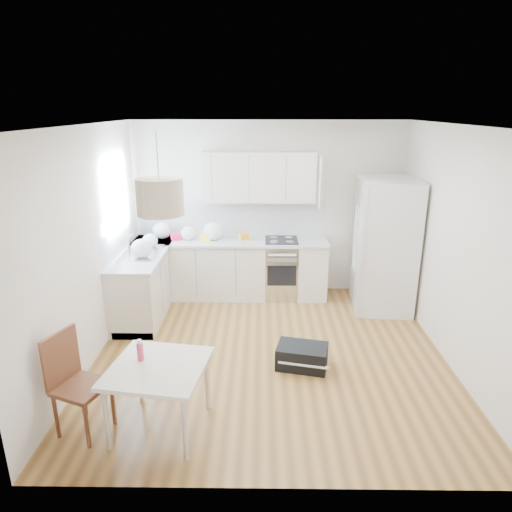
{
  "coord_description": "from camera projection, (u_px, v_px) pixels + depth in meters",
  "views": [
    {
      "loc": [
        -0.11,
        -4.96,
        2.89
      ],
      "look_at": [
        -0.18,
        0.4,
        1.12
      ],
      "focal_mm": 32.0,
      "sensor_mm": 36.0,
      "label": 1
    }
  ],
  "objects": [
    {
      "name": "drink_bottle",
      "position": [
        140.0,
        350.0,
        4.16
      ],
      "size": [
        0.07,
        0.07,
        0.21
      ],
      "primitive_type": "cylinder",
      "rotation": [
        0.0,
        0.0,
        0.2
      ],
      "color": "#D73B60",
      "rests_on": "dining_table"
    },
    {
      "name": "window_glassblock",
      "position": [
        116.0,
        194.0,
        6.18
      ],
      "size": [
        0.02,
        1.0,
        1.0
      ],
      "primitive_type": "cube",
      "color": "#BFE0F9",
      "rests_on": "wall_left"
    },
    {
      "name": "grocery_bag_d",
      "position": [
        150.0,
        240.0,
        6.68
      ],
      "size": [
        0.22,
        0.19,
        0.2
      ],
      "primitive_type": "ellipsoid",
      "color": "white",
      "rests_on": "counter_back"
    },
    {
      "name": "wall_back",
      "position": [
        268.0,
        209.0,
        7.19
      ],
      "size": [
        4.2,
        0.0,
        4.2
      ],
      "primitive_type": "plane",
      "rotation": [
        1.57,
        0.0,
        0.0
      ],
      "color": "silver",
      "rests_on": "floor"
    },
    {
      "name": "snack_orange",
      "position": [
        244.0,
        236.0,
        7.06
      ],
      "size": [
        0.17,
        0.15,
        0.1
      ],
      "primitive_type": "cube",
      "rotation": [
        0.0,
        0.0,
        0.53
      ],
      "color": "orange",
      "rests_on": "counter_back"
    },
    {
      "name": "grocery_bag_a",
      "position": [
        162.0,
        231.0,
        7.09
      ],
      "size": [
        0.28,
        0.24,
        0.25
      ],
      "primitive_type": "ellipsoid",
      "color": "white",
      "rests_on": "counter_back"
    },
    {
      "name": "sink",
      "position": [
        142.0,
        253.0,
        6.44
      ],
      "size": [
        0.5,
        0.8,
        0.16
      ],
      "primitive_type": null,
      "color": "silver",
      "rests_on": "counter_left"
    },
    {
      "name": "grocery_bag_b",
      "position": [
        189.0,
        233.0,
        7.03
      ],
      "size": [
        0.24,
        0.2,
        0.21
      ],
      "primitive_type": "ellipsoid",
      "color": "white",
      "rests_on": "counter_back"
    },
    {
      "name": "pendant_lamp",
      "position": [
        160.0,
        197.0,
        3.75
      ],
      "size": [
        0.44,
        0.44,
        0.3
      ],
      "primitive_type": "cylinder",
      "rotation": [
        0.0,
        0.0,
        -0.15
      ],
      "color": "beige",
      "rests_on": "ceiling"
    },
    {
      "name": "gym_bag",
      "position": [
        302.0,
        356.0,
        5.28
      ],
      "size": [
        0.64,
        0.49,
        0.26
      ],
      "primitive_type": "cube",
      "rotation": [
        0.0,
        0.0,
        -0.22
      ],
      "color": "black",
      "rests_on": "floor"
    },
    {
      "name": "dining_table",
      "position": [
        158.0,
        373.0,
        4.13
      ],
      "size": [
        0.96,
        0.96,
        0.66
      ],
      "rotation": [
        0.0,
        0.0,
        -0.16
      ],
      "color": "beige",
      "rests_on": "floor"
    },
    {
      "name": "wall_left",
      "position": [
        88.0,
        248.0,
        5.22
      ],
      "size": [
        0.0,
        4.2,
        4.2
      ],
      "primitive_type": "plane",
      "rotation": [
        1.57,
        0.0,
        1.57
      ],
      "color": "silver",
      "rests_on": "floor"
    },
    {
      "name": "snack_red",
      "position": [
        176.0,
        237.0,
        7.04
      ],
      "size": [
        0.18,
        0.17,
        0.11
      ],
      "primitive_type": "cube",
      "rotation": [
        0.0,
        0.0,
        0.56
      ],
      "color": "red",
      "rests_on": "counter_back"
    },
    {
      "name": "grocery_bag_c",
      "position": [
        214.0,
        231.0,
        7.01
      ],
      "size": [
        0.32,
        0.27,
        0.29
      ],
      "primitive_type": "ellipsoid",
      "color": "white",
      "rests_on": "counter_back"
    },
    {
      "name": "ceiling",
      "position": [
        272.0,
        125.0,
        4.77
      ],
      "size": [
        4.2,
        4.2,
        0.0
      ],
      "primitive_type": "plane",
      "rotation": [
        3.14,
        0.0,
        0.0
      ],
      "color": "white",
      "rests_on": "wall_back"
    },
    {
      "name": "counter_left",
      "position": [
        143.0,
        253.0,
        6.49
      ],
      "size": [
        0.64,
        1.82,
        0.04
      ],
      "primitive_type": "cube",
      "color": "#BABCBF",
      "rests_on": "cabinets_left"
    },
    {
      "name": "snack_yellow",
      "position": [
        206.0,
        237.0,
        7.02
      ],
      "size": [
        0.18,
        0.13,
        0.12
      ],
      "primitive_type": "cube",
      "rotation": [
        0.0,
        0.0,
        -0.15
      ],
      "color": "yellow",
      "rests_on": "counter_back"
    },
    {
      "name": "backsplash_back",
      "position": [
        231.0,
        217.0,
        7.23
      ],
      "size": [
        3.0,
        0.01,
        0.58
      ],
      "primitive_type": "cube",
      "color": "white",
      "rests_on": "wall_back"
    },
    {
      "name": "backsplash_left",
      "position": [
        120.0,
        232.0,
        6.4
      ],
      "size": [
        0.01,
        1.8,
        0.58
      ],
      "primitive_type": "cube",
      "color": "white",
      "rests_on": "wall_left"
    },
    {
      "name": "wall_right",
      "position": [
        456.0,
        249.0,
        5.17
      ],
      "size": [
        0.0,
        4.2,
        4.2
      ],
      "primitive_type": "plane",
      "rotation": [
        1.57,
        0.0,
        -1.57
      ],
      "color": "silver",
      "rests_on": "floor"
    },
    {
      "name": "dining_chair",
      "position": [
        82.0,
        385.0,
        4.12
      ],
      "size": [
        0.53,
        0.53,
        0.98
      ],
      "primitive_type": null,
      "rotation": [
        0.0,
        0.0,
        -0.38
      ],
      "color": "#502818",
      "rests_on": "floor"
    },
    {
      "name": "cabinets_left",
      "position": [
        145.0,
        283.0,
        6.64
      ],
      "size": [
        0.6,
        1.8,
        0.88
      ],
      "primitive_type": "cube",
      "color": "beige",
      "rests_on": "floor"
    },
    {
      "name": "counter_back",
      "position": [
        230.0,
        241.0,
        7.05
      ],
      "size": [
        3.02,
        0.64,
        0.04
      ],
      "primitive_type": "cube",
      "color": "#BABCBF",
      "rests_on": "cabinets_back"
    },
    {
      "name": "refrigerator",
      "position": [
        386.0,
        245.0,
        6.64
      ],
      "size": [
        0.98,
        1.03,
        1.93
      ],
      "primitive_type": null,
      "rotation": [
        0.0,
        0.0,
        -0.08
      ],
      "color": "silver",
      "rests_on": "floor"
    },
    {
      "name": "range_oven",
      "position": [
        281.0,
        270.0,
        7.18
      ],
      "size": [
        0.5,
        0.61,
        0.88
      ],
      "primitive_type": null,
      "color": "silver",
      "rests_on": "floor"
    },
    {
      "name": "cabinets_back",
      "position": [
        230.0,
        269.0,
        7.19
      ],
      "size": [
        3.0,
        0.6,
        0.88
      ],
      "primitive_type": "cube",
      "color": "beige",
      "rests_on": "floor"
    },
    {
      "name": "floor",
      "position": [
        270.0,
        353.0,
        5.61
      ],
      "size": [
        4.2,
        4.2,
        0.0
      ],
      "primitive_type": "plane",
      "color": "brown",
      "rests_on": "ground"
    },
    {
      "name": "upper_cabinets",
      "position": [
        259.0,
        177.0,
        6.87
      ],
      "size": [
        1.7,
        0.32,
        0.75
      ],
      "primitive_type": "cube",
      "color": "beige",
      "rests_on": "wall_back"
    },
    {
      "name": "grocery_bag_e",
      "position": [
        142.0,
        248.0,
        6.2
      ],
      "size": [
        0.29,
        0.24,
        0.26
      ],
      "primitive_type": "ellipsoid",
      "color": "white",
      "rests_on": "counter_left"
    }
  ]
}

